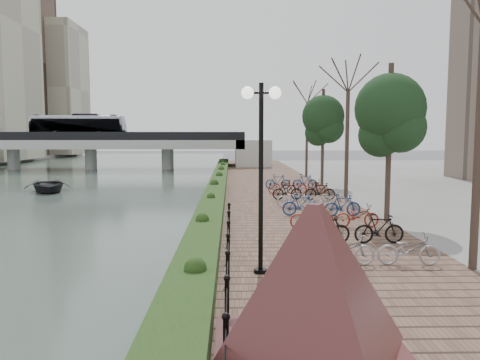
{
  "coord_description": "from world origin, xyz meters",
  "views": [
    {
      "loc": [
        1.49,
        -10.19,
        4.11
      ],
      "look_at": [
        1.9,
        11.46,
        2.0
      ],
      "focal_mm": 35.0,
      "sensor_mm": 36.0,
      "label": 1
    }
  ],
  "objects_px": {
    "motorcycle": "(297,247)",
    "pedestrian": "(324,238)",
    "lamppost": "(261,137)",
    "boat": "(48,185)",
    "granite_monument": "(313,284)"
  },
  "relations": [
    {
      "from": "motorcycle",
      "to": "pedestrian",
      "type": "relative_size",
      "value": 0.94
    },
    {
      "from": "lamppost",
      "to": "pedestrian",
      "type": "height_order",
      "value": "lamppost"
    },
    {
      "from": "boat",
      "to": "lamppost",
      "type": "bearing_deg",
      "value": -80.08
    },
    {
      "from": "granite_monument",
      "to": "pedestrian",
      "type": "bearing_deg",
      "value": 77.12
    },
    {
      "from": "lamppost",
      "to": "boat",
      "type": "relative_size",
      "value": 1.1
    },
    {
      "from": "motorcycle",
      "to": "boat",
      "type": "bearing_deg",
      "value": 146.47
    },
    {
      "from": "granite_monument",
      "to": "lamppost",
      "type": "xyz_separation_m",
      "value": [
        -0.51,
        4.92,
        2.24
      ]
    },
    {
      "from": "lamppost",
      "to": "motorcycle",
      "type": "bearing_deg",
      "value": 38.77
    },
    {
      "from": "granite_monument",
      "to": "boat",
      "type": "relative_size",
      "value": 0.98
    },
    {
      "from": "pedestrian",
      "to": "lamppost",
      "type": "bearing_deg",
      "value": 16.59
    },
    {
      "from": "lamppost",
      "to": "pedestrian",
      "type": "xyz_separation_m",
      "value": [
        1.75,
        0.49,
        -2.72
      ]
    },
    {
      "from": "granite_monument",
      "to": "pedestrian",
      "type": "xyz_separation_m",
      "value": [
        1.24,
        5.4,
        -0.48
      ]
    },
    {
      "from": "pedestrian",
      "to": "boat",
      "type": "distance_m",
      "value": 26.27
    },
    {
      "from": "motorcycle",
      "to": "lamppost",
      "type": "bearing_deg",
      "value": -120.64
    },
    {
      "from": "boat",
      "to": "granite_monument",
      "type": "bearing_deg",
      "value": -84.33
    }
  ]
}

